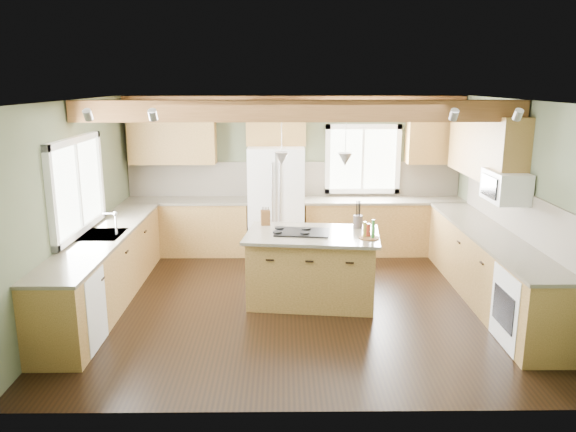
{
  "coord_description": "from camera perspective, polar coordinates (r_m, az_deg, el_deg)",
  "views": [
    {
      "loc": [
        -0.2,
        -6.88,
        2.83
      ],
      "look_at": [
        -0.13,
        0.3,
        1.09
      ],
      "focal_mm": 35.0,
      "sensor_mm": 36.0,
      "label": 1
    }
  ],
  "objects": [
    {
      "name": "base_cab_back_right",
      "position": [
        9.54,
        9.63,
        -1.12
      ],
      "size": [
        2.62,
        0.6,
        0.88
      ],
      "primitive_type": "cube",
      "color": "brown",
      "rests_on": "floor"
    },
    {
      "name": "faucet",
      "position": [
        7.46,
        -17.08,
        -0.82
      ],
      "size": [
        0.02,
        0.02,
        0.28
      ],
      "primitive_type": "cylinder",
      "color": "#B2B2B7",
      "rests_on": "sink"
    },
    {
      "name": "floor",
      "position": [
        7.44,
        1.01,
        -8.76
      ],
      "size": [
        5.6,
        5.6,
        0.0
      ],
      "primitive_type": "plane",
      "color": "black",
      "rests_on": "ground"
    },
    {
      "name": "ceiling",
      "position": [
        6.89,
        1.1,
        11.68
      ],
      "size": [
        5.6,
        5.6,
        0.0
      ],
      "primitive_type": "plane",
      "rotation": [
        3.14,
        0.0,
        0.0
      ],
      "color": "silver",
      "rests_on": "wall_back"
    },
    {
      "name": "upper_cab_right",
      "position": [
        8.32,
        19.39,
        6.76
      ],
      "size": [
        0.35,
        2.2,
        0.9
      ],
      "primitive_type": "cube",
      "color": "brown",
      "rests_on": "wall_right"
    },
    {
      "name": "base_cab_left",
      "position": [
        7.68,
        -18.05,
        -5.23
      ],
      "size": [
        0.6,
        3.7,
        0.88
      ],
      "primitive_type": "cube",
      "color": "brown",
      "rests_on": "floor"
    },
    {
      "name": "wall_back",
      "position": [
        9.51,
        0.62,
        4.32
      ],
      "size": [
        5.6,
        0.0,
        5.6
      ],
      "primitive_type": "plane",
      "rotation": [
        1.57,
        0.0,
        0.0
      ],
      "color": "#4C553C",
      "rests_on": "ground"
    },
    {
      "name": "soffit_trim",
      "position": [
        9.29,
        0.66,
        11.8
      ],
      "size": [
        5.55,
        0.2,
        0.1
      ],
      "primitive_type": "cube",
      "color": "brown",
      "rests_on": "ceiling"
    },
    {
      "name": "refrigerator",
      "position": [
        9.2,
        -1.2,
        1.48
      ],
      "size": [
        0.9,
        0.74,
        1.8
      ],
      "primitive_type": "cube",
      "color": "white",
      "rests_on": "floor"
    },
    {
      "name": "oven",
      "position": [
        6.69,
        23.48,
        -8.62
      ],
      "size": [
        0.6,
        0.72,
        0.84
      ],
      "primitive_type": "cube",
      "color": "white",
      "rests_on": "floor"
    },
    {
      "name": "utensil_crock",
      "position": [
        7.52,
        7.11,
        -0.57
      ],
      "size": [
        0.16,
        0.16,
        0.17
      ],
      "primitive_type": "cylinder",
      "rotation": [
        0.0,
        0.0,
        -0.3
      ],
      "color": "#453E37",
      "rests_on": "island_top"
    },
    {
      "name": "backsplash_right",
      "position": [
        7.72,
        22.18,
        0.46
      ],
      "size": [
        0.03,
        3.7,
        0.58
      ],
      "primitive_type": "cube",
      "color": "brown",
      "rests_on": "wall_right"
    },
    {
      "name": "dishwasher",
      "position": [
        6.53,
        -21.32,
        -8.94
      ],
      "size": [
        0.6,
        0.6,
        0.84
      ],
      "primitive_type": "cube",
      "color": "white",
      "rests_on": "floor"
    },
    {
      "name": "wall_left",
      "position": [
        7.51,
        -20.83,
        0.94
      ],
      "size": [
        0.0,
        5.0,
        5.0
      ],
      "primitive_type": "plane",
      "rotation": [
        1.57,
        0.0,
        1.57
      ],
      "color": "#4C553C",
      "rests_on": "ground"
    },
    {
      "name": "window_left",
      "position": [
        7.5,
        -20.71,
        2.89
      ],
      "size": [
        0.04,
        1.6,
        1.05
      ],
      "primitive_type": "cube",
      "color": "white",
      "rests_on": "wall_left"
    },
    {
      "name": "knife_block",
      "position": [
        7.6,
        -2.31,
        -0.17
      ],
      "size": [
        0.13,
        0.11,
        0.21
      ],
      "primitive_type": "cube",
      "rotation": [
        0.0,
        0.0,
        0.13
      ],
      "color": "brown",
      "rests_on": "island_top"
    },
    {
      "name": "upper_cab_back_left",
      "position": [
        9.42,
        -11.66,
        7.95
      ],
      "size": [
        1.4,
        0.35,
        0.9
      ],
      "primitive_type": "cube",
      "color": "brown",
      "rests_on": "wall_back"
    },
    {
      "name": "island_top",
      "position": [
        7.23,
        2.49,
        -1.91
      ],
      "size": [
        1.81,
        1.27,
        0.04
      ],
      "primitive_type": "cube",
      "rotation": [
        0.0,
        0.0,
        -0.12
      ],
      "color": "#4C4638",
      "rests_on": "island"
    },
    {
      "name": "counter_back_right",
      "position": [
        9.44,
        9.74,
        1.59
      ],
      "size": [
        2.66,
        0.64,
        0.04
      ],
      "primitive_type": "cube",
      "color": "#4C4638",
      "rests_on": "base_cab_back_right"
    },
    {
      "name": "counter_right",
      "position": [
        7.68,
        20.02,
        -1.79
      ],
      "size": [
        0.64,
        3.74,
        0.04
      ],
      "primitive_type": "cube",
      "color": "#4C4638",
      "rests_on": "base_cab_right"
    },
    {
      "name": "window_back",
      "position": [
        9.54,
        7.58,
        5.76
      ],
      "size": [
        1.1,
        0.04,
        1.0
      ],
      "primitive_type": "cube",
      "color": "white",
      "rests_on": "wall_back"
    },
    {
      "name": "wall_right",
      "position": [
        7.66,
        22.49,
        1.03
      ],
      "size": [
        0.0,
        5.0,
        5.0
      ],
      "primitive_type": "plane",
      "rotation": [
        1.57,
        0.0,
        -1.57
      ],
      "color": "#4C553C",
      "rests_on": "ground"
    },
    {
      "name": "bottle_tray",
      "position": [
        7.02,
        8.26,
        -1.35
      ],
      "size": [
        0.27,
        0.27,
        0.23
      ],
      "primitive_type": null,
      "rotation": [
        0.0,
        0.0,
        0.08
      ],
      "color": "brown",
      "rests_on": "island_top"
    },
    {
      "name": "counter_left",
      "position": [
        7.55,
        -18.31,
        -1.92
      ],
      "size": [
        0.64,
        3.74,
        0.04
      ],
      "primitive_type": "cube",
      "color": "#4C4638",
      "rests_on": "base_cab_left"
    },
    {
      "name": "backsplash_back",
      "position": [
        9.51,
        0.62,
        3.77
      ],
      "size": [
        5.58,
        0.03,
        0.58
      ],
      "primitive_type": "cube",
      "color": "brown",
      "rests_on": "wall_back"
    },
    {
      "name": "ceiling_beam",
      "position": [
        6.97,
        1.08,
        10.63
      ],
      "size": [
        5.55,
        0.26,
        0.26
      ],
      "primitive_type": "cube",
      "color": "brown",
      "rests_on": "ceiling"
    },
    {
      "name": "upper_cab_over_fridge",
      "position": [
        9.23,
        -1.23,
        9.36
      ],
      "size": [
        0.96,
        0.35,
        0.7
      ],
      "primitive_type": "cube",
      "color": "brown",
      "rests_on": "wall_back"
    },
    {
      "name": "island",
      "position": [
        7.36,
        2.46,
        -5.36
      ],
      "size": [
        1.69,
        1.15,
        0.88
      ],
      "primitive_type": "cube",
      "rotation": [
        0.0,
        0.0,
        -0.12
      ],
      "color": "olive",
      "rests_on": "floor"
    },
    {
      "name": "microwave",
      "position": [
        7.49,
        21.26,
        2.82
      ],
      "size": [
        0.4,
        0.7,
        0.38
      ],
      "primitive_type": "cube",
      "color": "white",
      "rests_on": "wall_right"
    },
    {
      "name": "cooktop",
      "position": [
        7.23,
        1.45,
        -1.65
      ],
      "size": [
        0.74,
        0.54,
        0.02
      ],
      "primitive_type": "cube",
      "rotation": [
        0.0,
        0.0,
        -0.12
      ],
      "color": "black",
      "rests_on": "island_top"
    },
    {
      "name": "pendant_right",
      "position": [
        7.01,
        5.83,
        5.74
      ],
      "size": [
        0.18,
        0.18,
        0.16
      ],
      "primitive_type": "cone",
      "rotation": [
        3.14,
        0.0,
        0.0
      ],
      "color": "#B2B2B7",
      "rests_on": "ceiling"
    },
    {
      "name": "base_cab_right",
      "position": [
        7.81,
        19.75,
        -5.05
      ],
      "size": [
        0.6,
        3.7,
        0.88
      ],
      "primitive_type": "cube",
      "color": "brown",
      "rests_on": "floor"
    },
    {
      "name": "counter_back_left",
      "position": [
        9.42,
        -10.3,
        1.54
      ],
      "size": [
        2.06,
        0.64,
        0.04
      ],
      "primitive_type": "cube",
      "color": "#4C4638",
      "rests_on": "base_cab_back_left"
    },
    {
      "name": "upper_cab_back_corner",
      "position": [
        9.58,
        14.68,
        7.88
      ],
      "size": [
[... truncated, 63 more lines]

